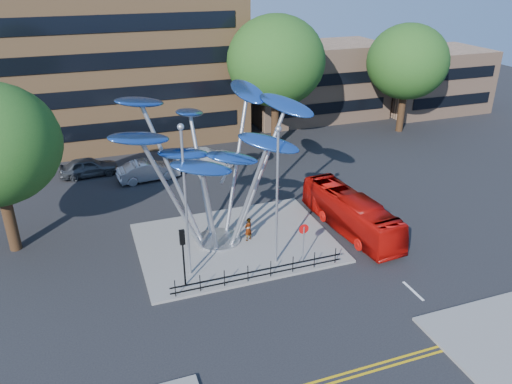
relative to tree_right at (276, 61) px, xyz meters
name	(u,v)px	position (x,y,z in m)	size (l,w,h in m)	color
ground	(288,295)	(-8.00, -22.00, -8.04)	(120.00, 120.00, 0.00)	black
traffic_island	(236,242)	(-9.00, -16.00, -7.96)	(12.00, 9.00, 0.15)	slate
double_yellow_near	(342,374)	(-8.00, -28.00, -8.03)	(40.00, 0.12, 0.01)	gold
double_yellow_far	(346,379)	(-8.00, -28.30, -8.03)	(40.00, 0.12, 0.01)	gold
low_building_near	(315,81)	(8.00, 8.00, -4.04)	(15.00, 8.00, 8.00)	tan
low_building_far	(431,80)	(22.00, 6.00, -4.54)	(12.00, 8.00, 7.00)	tan
tree_right	(276,61)	(0.00, 0.00, 0.00)	(8.80, 8.80, 12.11)	black
tree_far	(407,62)	(14.00, 0.00, -0.93)	(8.00, 8.00, 10.81)	black
leaf_sculpture	(213,138)	(-10.07, -15.32, -1.16)	(12.72, 9.54, 9.51)	#9EA0A5
street_lamp_left	(185,190)	(-12.50, -18.50, -2.68)	(0.36, 0.36, 8.80)	#9EA0A5
street_lamp_right	(277,185)	(-7.50, -19.00, -2.94)	(0.36, 0.36, 8.30)	#9EA0A5
traffic_light_island	(183,246)	(-13.00, -19.50, -5.42)	(0.28, 0.18, 3.42)	black
no_entry_sign_island	(304,236)	(-6.00, -19.48, -6.22)	(0.60, 0.10, 2.45)	#9EA0A5
pedestrian_railing_front	(259,273)	(-9.00, -20.30, -7.48)	(10.00, 0.06, 1.00)	black
red_bus	(351,213)	(-1.40, -16.87, -6.78)	(2.11, 9.03, 2.51)	#B40D08
pedestrian	(248,229)	(-8.21, -16.10, -7.11)	(0.57, 0.37, 1.55)	gray
parked_car_left	(88,167)	(-17.10, -1.51, -7.25)	(1.86, 4.62, 1.57)	#3F4246
parked_car_mid	(148,170)	(-12.60, -3.98, -7.23)	(1.72, 4.92, 1.62)	#989B9F
parked_car_right	(206,158)	(-7.47, -2.79, -7.22)	(2.29, 5.65, 1.64)	silver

